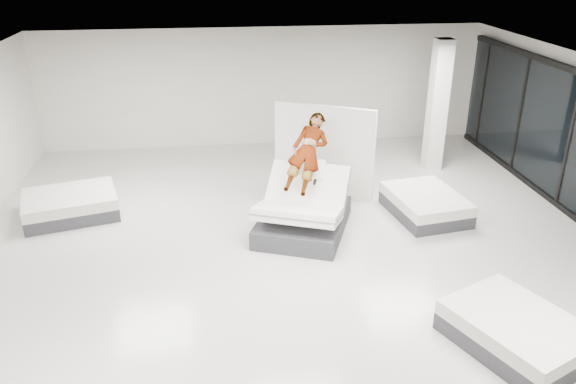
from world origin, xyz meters
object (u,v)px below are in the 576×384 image
at_px(flat_bed_right_near, 516,332).
at_px(flat_bed_right_far, 425,204).
at_px(flat_bed_left_far, 71,205).
at_px(remote, 315,182).
at_px(person, 308,164).
at_px(column, 437,106).
at_px(divider_panel, 324,151).
at_px(hero_bed, 303,212).

bearing_deg(flat_bed_right_near, flat_bed_right_far, 87.00).
height_order(flat_bed_right_near, flat_bed_left_far, flat_bed_left_far).
distance_m(remote, flat_bed_right_far, 2.62).
relative_size(person, column, 0.55).
height_order(person, flat_bed_right_near, person).
distance_m(remote, flat_bed_left_far, 5.14).
bearing_deg(divider_panel, hero_bed, -83.88).
bearing_deg(column, divider_panel, -157.81).
bearing_deg(flat_bed_left_far, person, -11.67).
height_order(person, column, column).
bearing_deg(divider_panel, flat_bed_left_far, -146.95).
bearing_deg(hero_bed, person, 68.14).
distance_m(hero_bed, flat_bed_right_near, 4.52).
bearing_deg(divider_panel, remote, -77.12).
bearing_deg(flat_bed_right_near, hero_bed, 122.23).
height_order(remote, flat_bed_right_near, remote).
height_order(flat_bed_right_far, flat_bed_right_near, flat_bed_right_near).
bearing_deg(remote, column, 62.54).
height_order(hero_bed, flat_bed_left_far, hero_bed).
distance_m(flat_bed_left_far, column, 8.66).
distance_m(divider_panel, flat_bed_right_near, 5.82).
relative_size(divider_panel, flat_bed_right_near, 1.03).
relative_size(person, flat_bed_right_near, 0.80).
bearing_deg(hero_bed, divider_panel, 67.38).
xyz_separation_m(remote, divider_panel, (0.51, 1.80, -0.05)).
distance_m(hero_bed, flat_bed_left_far, 4.85).
relative_size(remote, flat_bed_left_far, 0.07).
bearing_deg(person, flat_bed_left_far, -169.81).
relative_size(divider_panel, column, 0.71).
relative_size(hero_bed, flat_bed_right_near, 1.15).
distance_m(person, flat_bed_right_far, 2.73).
relative_size(divider_panel, flat_bed_left_far, 1.08).
bearing_deg(flat_bed_right_far, remote, -168.72).
height_order(flat_bed_right_far, flat_bed_left_far, flat_bed_left_far).
xyz_separation_m(hero_bed, flat_bed_right_near, (2.41, -3.82, -0.16)).
xyz_separation_m(divider_panel, flat_bed_right_far, (1.92, -1.32, -0.79)).
bearing_deg(hero_bed, flat_bed_right_far, 8.11).
xyz_separation_m(hero_bed, divider_panel, (0.70, 1.69, 0.62)).
xyz_separation_m(flat_bed_right_near, flat_bed_left_far, (-7.09, 5.11, 0.00)).
xyz_separation_m(hero_bed, column, (3.72, 2.92, 1.19)).
xyz_separation_m(person, flat_bed_left_far, (-4.80, 0.99, -1.05)).
bearing_deg(flat_bed_right_near, column, 78.99).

